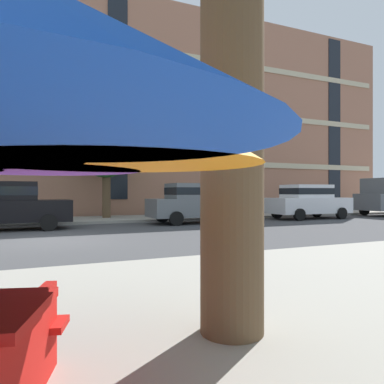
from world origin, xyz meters
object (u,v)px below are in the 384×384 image
Objects in this scene: sedan_white at (308,201)px; street_tree_middle at (107,143)px; sedan_black at (6,204)px; sedan_gray at (196,202)px.

street_tree_middle is (-9.77, 3.44, 2.89)m from sedan_white.
sedan_black is 0.79× the size of street_tree_middle.
sedan_gray is 1.00× the size of sedan_white.
sedan_gray is at bearing -45.74° from street_tree_middle.
street_tree_middle reaches higher than sedan_gray.
street_tree_middle is at bearing 160.59° from sedan_white.
sedan_gray is 6.41m from sedan_white.
sedan_white is at bearing 0.00° from sedan_black.
sedan_black is at bearing 180.00° from sedan_gray.
street_tree_middle reaches higher than sedan_white.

